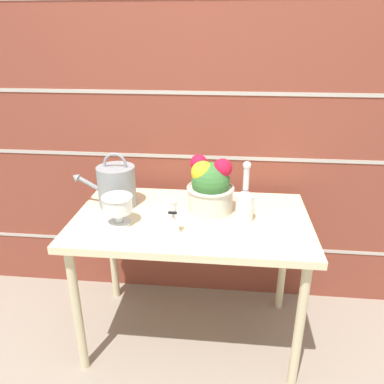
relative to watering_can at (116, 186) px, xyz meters
name	(u,v)px	position (x,y,z in m)	size (l,w,h in m)	color
ground_plane	(191,333)	(0.40, -0.10, -0.85)	(12.00, 12.00, 0.00)	gray
brick_wall	(199,124)	(0.40, 0.35, 0.25)	(3.60, 0.08, 2.20)	brown
patio_table	(191,231)	(0.40, -0.10, -0.19)	(1.16, 0.69, 0.74)	beige
watering_can	(116,186)	(0.00, 0.00, 0.00)	(0.34, 0.19, 0.29)	gray
crystal_pedestal_bowl	(118,206)	(0.07, -0.21, -0.02)	(0.15, 0.15, 0.15)	silver
flower_planter	(210,186)	(0.49, -0.01, 0.02)	(0.24, 0.24, 0.29)	beige
glass_decanter	(245,202)	(0.66, -0.11, -0.01)	(0.09, 0.09, 0.30)	silver
figurine_vase	(173,220)	(0.34, -0.29, -0.03)	(0.07, 0.07, 0.19)	white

